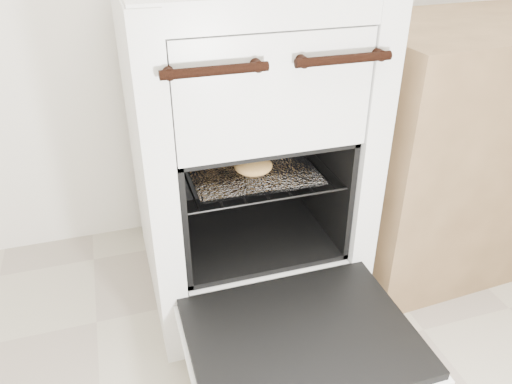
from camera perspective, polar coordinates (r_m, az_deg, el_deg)
stove at (r=1.60m, az=-1.70°, el=4.42°), size 0.65×0.73×1.00m
oven_door at (r=1.33m, az=5.22°, el=-16.37°), size 0.59×0.46×0.04m
oven_rack at (r=1.54m, az=-0.96°, el=2.99°), size 0.48×0.46×0.01m
foil_sheet at (r=1.52m, az=-0.73°, el=2.85°), size 0.37×0.33×0.01m
baked_rolls at (r=1.53m, az=-1.55°, el=4.17°), size 0.28×0.29×0.06m
counter at (r=1.93m, az=22.05°, el=4.94°), size 0.90×0.62×0.87m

